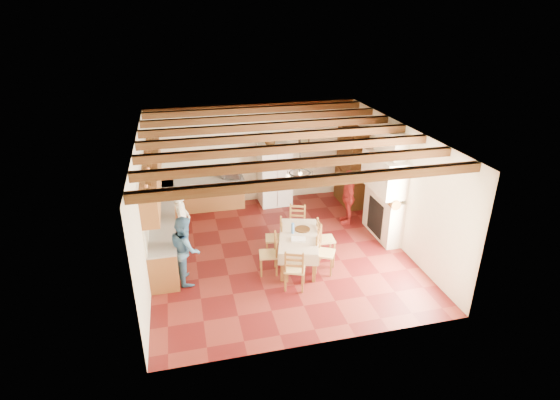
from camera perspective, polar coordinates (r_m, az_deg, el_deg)
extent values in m
cube|color=#4E0F10|center=(10.78, -0.14, -6.81)|extent=(6.00, 6.50, 0.02)
cube|color=silver|center=(9.58, -0.16, 8.87)|extent=(6.00, 6.50, 0.02)
cube|color=beige|center=(13.07, -3.49, 6.12)|extent=(6.00, 0.02, 3.00)
cube|color=beige|center=(7.33, 5.85, -9.40)|extent=(6.00, 0.02, 3.00)
cube|color=beige|center=(9.89, -17.37, -1.09)|extent=(0.02, 6.50, 3.00)
cube|color=beige|center=(11.12, 15.13, 2.00)|extent=(0.02, 6.50, 3.00)
cube|color=brown|center=(11.28, -14.92, -3.65)|extent=(0.60, 4.30, 0.86)
cube|color=brown|center=(13.00, -9.85, 0.65)|extent=(2.30, 0.60, 0.86)
cube|color=gray|center=(11.08, -15.17, -1.59)|extent=(0.62, 4.30, 0.04)
cube|color=gray|center=(12.83, -9.99, 2.49)|extent=(2.34, 0.62, 0.04)
cube|color=silver|center=(10.97, -16.82, -0.22)|extent=(0.03, 4.30, 0.60)
cube|color=silver|center=(12.99, -10.19, 4.25)|extent=(2.30, 0.03, 0.60)
cube|color=brown|center=(10.72, -16.39, 3.03)|extent=(0.35, 4.20, 0.70)
cube|color=#2D2314|center=(13.29, 3.15, 8.01)|extent=(0.34, 0.03, 0.42)
cube|color=white|center=(13.00, -0.71, 3.32)|extent=(0.94, 0.78, 1.83)
cube|color=beige|center=(10.00, 2.43, -4.74)|extent=(1.28, 1.84, 0.05)
cube|color=brown|center=(9.55, 0.28, -8.77)|extent=(0.09, 0.09, 0.69)
cube|color=brown|center=(9.55, 4.47, -8.84)|extent=(0.09, 0.09, 0.69)
cube|color=brown|center=(10.83, 0.58, -4.49)|extent=(0.09, 0.09, 0.69)
cube|color=brown|center=(10.83, 4.24, -4.55)|extent=(0.09, 0.09, 0.69)
torus|color=black|center=(9.35, 2.60, 3.56)|extent=(0.47, 0.47, 0.03)
imported|color=white|center=(10.67, -12.66, -2.76)|extent=(0.44, 0.63, 1.63)
imported|color=teal|center=(9.59, -12.25, -6.30)|extent=(0.67, 0.81, 1.53)
imported|color=maroon|center=(12.00, 8.88, 0.42)|extent=(0.55, 0.95, 1.53)
imported|color=silver|center=(12.83, -6.35, 3.56)|extent=(0.65, 0.54, 0.31)
imported|color=#36210D|center=(12.63, -1.31, 7.84)|extent=(0.37, 0.37, 0.33)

